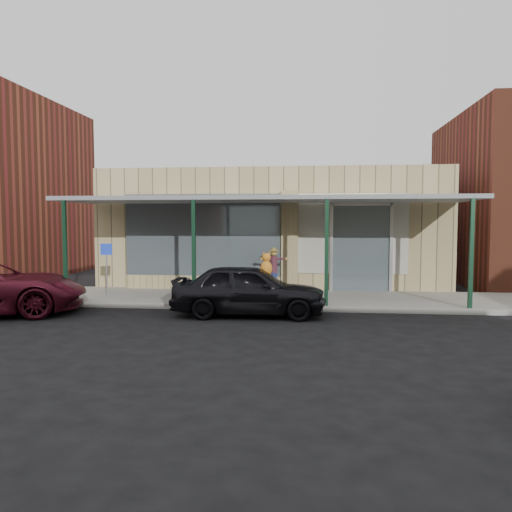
# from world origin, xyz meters

# --- Properties ---
(ground) EXTENTS (120.00, 120.00, 0.00)m
(ground) POSITION_xyz_m (0.00, 0.00, 0.00)
(ground) COLOR black
(ground) RESTS_ON ground
(sidewalk) EXTENTS (40.00, 3.20, 0.15)m
(sidewalk) POSITION_xyz_m (0.00, 3.60, 0.07)
(sidewalk) COLOR gray
(sidewalk) RESTS_ON ground
(storefront) EXTENTS (12.00, 6.25, 4.20)m
(storefront) POSITION_xyz_m (-0.00, 8.16, 2.09)
(storefront) COLOR tan
(storefront) RESTS_ON ground
(awning) EXTENTS (12.00, 3.00, 3.04)m
(awning) POSITION_xyz_m (0.00, 3.56, 3.01)
(awning) COLOR slate
(awning) RESTS_ON ground
(block_buildings_near) EXTENTS (61.00, 8.00, 8.00)m
(block_buildings_near) POSITION_xyz_m (2.01, 9.20, 3.77)
(block_buildings_near) COLOR brown
(block_buildings_near) RESTS_ON ground
(barrel_scarecrow) EXTENTS (0.88, 0.62, 1.45)m
(barrel_scarecrow) POSITION_xyz_m (0.23, 4.37, 0.64)
(barrel_scarecrow) COLOR #48341C
(barrel_scarecrow) RESTS_ON sidewalk
(barrel_pumpkin) EXTENTS (0.72, 0.72, 0.76)m
(barrel_pumpkin) POSITION_xyz_m (-0.45, 3.13, 0.42)
(barrel_pumpkin) COLOR #48341C
(barrel_pumpkin) RESTS_ON sidewalk
(handicap_sign) EXTENTS (0.33, 0.09, 1.60)m
(handicap_sign) POSITION_xyz_m (-4.57, 2.80, 1.18)
(handicap_sign) COLOR gray
(handicap_sign) RESTS_ON sidewalk
(parked_sedan) EXTENTS (3.95, 1.92, 1.58)m
(parked_sedan) POSITION_xyz_m (-0.18, 1.32, 0.67)
(parked_sedan) COLOR black
(parked_sedan) RESTS_ON ground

